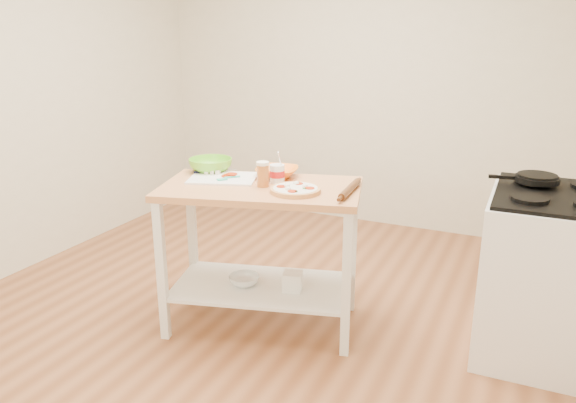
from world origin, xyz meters
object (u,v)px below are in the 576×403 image
Objects in this scene: cutting_board at (223,178)px; knife at (209,171)px; spatula at (227,178)px; beer_pint at (263,174)px; skillet at (536,179)px; gas_stove at (549,275)px; yogurt_tub at (277,174)px; shelf_bin at (293,281)px; prep_island at (261,226)px; rolling_pin at (350,189)px; green_bowl at (211,165)px; shelf_glass_bowl at (244,280)px; pizza at (295,189)px; orange_bowl at (277,172)px.

knife is at bearing 135.85° from cutting_board.
beer_pint is (0.25, -0.02, 0.06)m from spatula.
beer_pint is at bearing -170.17° from skillet.
gas_stove is 1.64m from yogurt_tub.
shelf_bin is at bearing -21.36° from cutting_board.
skillet reaches higher than cutting_board.
rolling_pin reaches higher than prep_island.
knife reaches higher than prep_island.
beer_pint reaches higher than spatula.
cutting_board is 0.21m from green_bowl.
gas_stove reaches higher than skillet.
skillet is 1.47m from yogurt_tub.
gas_stove is at bearing -7.95° from cutting_board.
green_bowl is 2.42× the size of shelf_bin.
shelf_glass_bowl is (-1.70, -0.44, -0.18)m from gas_stove.
green_bowl reaches higher than shelf_glass_bowl.
cutting_board is 1.73× the size of green_bowl.
gas_stove reaches higher than prep_island.
pizza is 0.35m from orange_bowl.
rolling_pin is 3.05× the size of shelf_bin.
orange_bowl is at bearing 12.94° from cutting_board.
spatula is 0.68× the size of knife.
skillet is 1.35m from pizza.
gas_stove reaches higher than knife.
rolling_pin is at bearing -3.03° from yogurt_tub.
cutting_board is (-1.87, -0.36, 0.43)m from gas_stove.
skillet reaches higher than shelf_glass_bowl.
spatula is 0.41× the size of rolling_pin.
knife is 1.43× the size of beer_pint.
cutting_board is at bearing -175.02° from skillet.
beer_pint is 0.12m from yogurt_tub.
prep_island is 4.49× the size of pizza.
pizza is at bearing -37.90° from yogurt_tub.
shelf_glass_bowl is at bearing -43.52° from cutting_board.
orange_bowl is at bearing 133.27° from pizza.
rolling_pin is at bearing 22.67° from pizza.
gas_stove is 4.03× the size of green_bowl.
orange_bowl is (-1.59, -0.18, 0.46)m from gas_stove.
spatula is (-1.82, -0.38, 0.44)m from gas_stove.
shelf_bin is at bearing 5.13° from prep_island.
beer_pint reaches higher than orange_bowl.
rolling_pin is at bearing -4.72° from green_bowl.
skillet is 1.94× the size of yogurt_tub.
beer_pint is (0.46, -0.17, 0.03)m from green_bowl.
cutting_board is (-1.74, -0.50, -0.07)m from skillet.
pizza reaches higher than shelf_glass_bowl.
prep_island is at bearing -26.84° from cutting_board.
rolling_pin reaches higher than shelf_glass_bowl.
yogurt_tub is (-1.54, -0.29, 0.48)m from gas_stove.
orange_bowl is 1.35× the size of shelf_glass_bowl.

